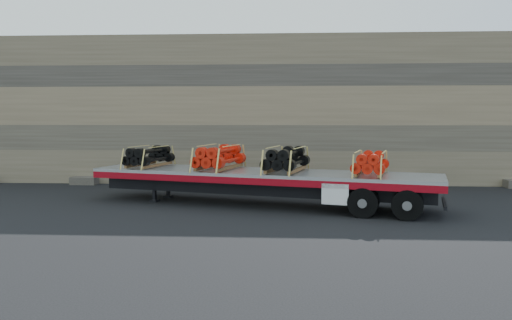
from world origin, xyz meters
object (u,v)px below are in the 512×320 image
Objects in this scene: bundle_rear at (371,164)px; bundle_front at (149,157)px; trailer at (261,188)px; bundle_midrear at (286,160)px; bundle_midfront at (219,158)px.

bundle_front is at bearing 180.00° from bundle_rear.
trailer is 1.41m from bundle_midrear.
bundle_midfront is (-1.55, 0.43, 1.06)m from trailer.
bundle_midfront is at bearing 0.00° from bundle_front.
bundle_midfront is 2.56m from bundle_midrear.
trailer is 1.93m from bundle_midfront.
trailer is at bearing 0.00° from bundle_front.
bundle_front is at bearing 180.00° from bundle_midfront.
bundle_midrear is (2.46, -0.68, -0.01)m from bundle_midfront.
bundle_front is (-4.40, 1.21, 1.01)m from trailer.
bundle_midrear is at bearing 180.00° from bundle_rear.
trailer is 5.80× the size of bundle_front.
bundle_rear is at bearing -0.00° from bundle_midfront.
bundle_front is 0.91× the size of bundle_midrear.
bundle_midfront is at bearing 180.00° from bundle_rear.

